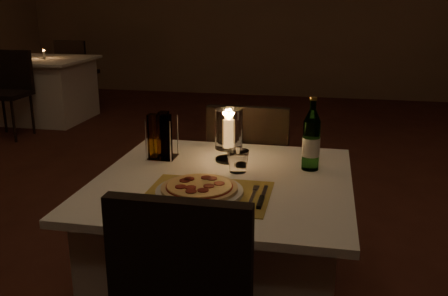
% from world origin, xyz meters
% --- Properties ---
extents(floor, '(8.00, 10.00, 0.02)m').
position_xyz_m(floor, '(0.00, 0.00, -0.01)').
color(floor, '#4A2017').
rests_on(floor, ground).
extents(main_table, '(1.00, 1.00, 0.74)m').
position_xyz_m(main_table, '(0.23, -0.68, 0.37)').
color(main_table, white).
rests_on(main_table, ground).
extents(chair_far, '(0.42, 0.42, 0.90)m').
position_xyz_m(chair_far, '(0.23, 0.03, 0.55)').
color(chair_far, black).
rests_on(chair_far, ground).
extents(placemat, '(0.45, 0.34, 0.00)m').
position_xyz_m(placemat, '(0.21, -0.86, 0.74)').
color(placemat, '#A68B39').
rests_on(placemat, main_table).
extents(plate, '(0.32, 0.32, 0.01)m').
position_xyz_m(plate, '(0.18, -0.86, 0.75)').
color(plate, white).
rests_on(plate, placemat).
extents(pizza, '(0.28, 0.28, 0.02)m').
position_xyz_m(pizza, '(0.18, -0.86, 0.77)').
color(pizza, '#D8B77F').
rests_on(pizza, plate).
extents(fork, '(0.02, 0.18, 0.00)m').
position_xyz_m(fork, '(0.38, -0.83, 0.75)').
color(fork, silver).
rests_on(fork, placemat).
extents(knife, '(0.02, 0.22, 0.01)m').
position_xyz_m(knife, '(0.41, -0.89, 0.75)').
color(knife, black).
rests_on(knife, placemat).
extents(tumbler, '(0.09, 0.09, 0.09)m').
position_xyz_m(tumbler, '(0.28, -0.59, 0.79)').
color(tumbler, white).
rests_on(tumbler, main_table).
extents(water_bottle, '(0.07, 0.07, 0.30)m').
position_xyz_m(water_bottle, '(0.56, -0.50, 0.86)').
color(water_bottle, '#5C9952').
rests_on(water_bottle, main_table).
extents(hurricane_candle, '(0.12, 0.12, 0.23)m').
position_xyz_m(hurricane_candle, '(0.21, -0.46, 0.87)').
color(hurricane_candle, white).
rests_on(hurricane_candle, main_table).
extents(cruet_caddy, '(0.12, 0.12, 0.21)m').
position_xyz_m(cruet_caddy, '(-0.08, -0.49, 0.84)').
color(cruet_caddy, white).
rests_on(cruet_caddy, main_table).
extents(neighbor_table_left, '(1.00, 1.00, 0.74)m').
position_xyz_m(neighbor_table_left, '(-2.66, 2.88, 0.37)').
color(neighbor_table_left, white).
rests_on(neighbor_table_left, ground).
extents(neighbor_chair_la, '(0.42, 0.42, 0.90)m').
position_xyz_m(neighbor_chair_la, '(-2.66, 2.16, 0.55)').
color(neighbor_chair_la, black).
rests_on(neighbor_chair_la, ground).
extents(neighbor_chair_lb, '(0.42, 0.42, 0.90)m').
position_xyz_m(neighbor_chair_lb, '(-2.66, 3.59, 0.55)').
color(neighbor_chair_lb, black).
rests_on(neighbor_chair_lb, ground).
extents(neighbor_candle_left, '(0.03, 0.03, 0.11)m').
position_xyz_m(neighbor_candle_left, '(-2.66, 2.88, 0.79)').
color(neighbor_candle_left, white).
rests_on(neighbor_candle_left, neighbor_table_left).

